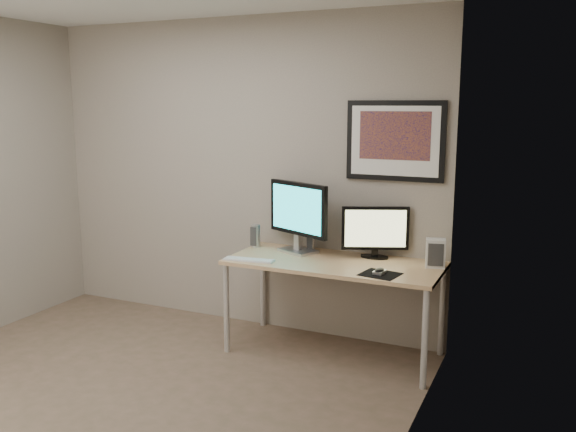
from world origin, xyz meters
name	(u,v)px	position (x,y,z in m)	size (l,w,h in m)	color
floor	(113,404)	(0.00, 0.00, 0.00)	(3.60, 3.60, 0.00)	brown
room	(146,143)	(0.00, 0.45, 1.64)	(3.60, 3.60, 3.60)	white
desk	(334,270)	(1.00, 1.35, 0.66)	(1.60, 0.70, 0.73)	#A98852
framed_art	(395,141)	(1.35, 1.68, 1.62)	(0.75, 0.04, 0.60)	black
monitor_large	(298,214)	(0.64, 1.50, 1.04)	(0.58, 0.30, 0.56)	#B7B7BC
monitor_tv	(375,231)	(1.25, 1.57, 0.94)	(0.48, 0.23, 0.40)	black
speaker_left	(256,236)	(0.25, 1.53, 0.82)	(0.08, 0.08, 0.19)	#B7B7BC
speaker_right	(311,241)	(0.71, 1.60, 0.81)	(0.06, 0.06, 0.16)	#B7B7BC
keyboard	(249,260)	(0.41, 1.10, 0.74)	(0.39, 0.10, 0.01)	silver
mousepad	(380,274)	(1.41, 1.15, 0.73)	(0.25, 0.23, 0.00)	black
mouse	(379,271)	(1.40, 1.16, 0.75)	(0.06, 0.11, 0.04)	black
fan_unit	(436,253)	(1.72, 1.50, 0.83)	(0.14, 0.10, 0.21)	silver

